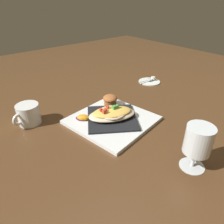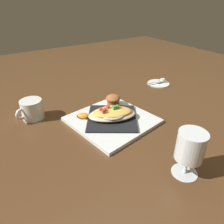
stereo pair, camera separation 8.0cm
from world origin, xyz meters
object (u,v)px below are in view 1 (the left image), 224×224
(square_plate, at_px, (112,120))
(muffin, at_px, (110,100))
(stemmed_glass, at_px, (198,142))
(creamer_saucer, at_px, (149,81))
(coffee_mug, at_px, (29,115))
(spoon, at_px, (149,80))
(creamer_cup_0, at_px, (153,78))
(gratin_dish, at_px, (112,113))
(orange_garnish, at_px, (83,118))

(square_plate, relative_size, muffin, 4.60)
(stemmed_glass, relative_size, creamer_saucer, 1.16)
(coffee_mug, bearing_deg, spoon, -91.08)
(muffin, xyz_separation_m, creamer_saucer, (0.09, -0.36, -0.03))
(creamer_cup_0, bearing_deg, gratin_dish, 111.61)
(gratin_dish, bearing_deg, muffin, -35.57)
(muffin, distance_m, stemmed_glass, 0.43)
(square_plate, xyz_separation_m, coffee_mug, (0.20, 0.25, 0.03))
(orange_garnish, xyz_separation_m, coffee_mug, (0.13, 0.16, 0.01))
(gratin_dish, distance_m, coffee_mug, 0.32)
(stemmed_glass, distance_m, creamer_saucer, 0.66)
(muffin, bearing_deg, creamer_saucer, -75.79)
(muffin, relative_size, coffee_mug, 0.56)
(square_plate, distance_m, creamer_cup_0, 0.49)
(orange_garnish, distance_m, creamer_cup_0, 0.56)
(coffee_mug, xyz_separation_m, creamer_cup_0, (-0.02, -0.71, -0.02))
(orange_garnish, xyz_separation_m, stemmed_glass, (-0.40, -0.12, 0.07))
(square_plate, xyz_separation_m, gratin_dish, (0.00, 0.00, 0.03))
(muffin, xyz_separation_m, stemmed_glass, (-0.43, 0.04, 0.05))
(square_plate, xyz_separation_m, spoon, (0.18, -0.42, 0.01))
(orange_garnish, relative_size, stemmed_glass, 0.48)
(stemmed_glass, bearing_deg, square_plate, 4.36)
(square_plate, relative_size, creamer_saucer, 2.39)
(orange_garnish, height_order, creamer_saucer, orange_garnish)
(square_plate, bearing_deg, spoon, -66.56)
(coffee_mug, bearing_deg, creamer_cup_0, -91.31)
(square_plate, xyz_separation_m, muffin, (0.09, -0.06, 0.03))
(square_plate, relative_size, spoon, 2.98)
(square_plate, bearing_deg, creamer_saucer, -66.82)
(spoon, distance_m, creamer_cup_0, 0.03)
(orange_garnish, bearing_deg, spoon, -77.33)
(gratin_dish, bearing_deg, creamer_saucer, -66.83)
(square_plate, distance_m, gratin_dish, 0.03)
(stemmed_glass, bearing_deg, orange_garnish, 16.16)
(muffin, bearing_deg, gratin_dish, 144.43)
(square_plate, relative_size, coffee_mug, 2.57)
(coffee_mug, bearing_deg, muffin, -108.24)
(creamer_saucer, bearing_deg, stemmed_glass, 142.35)
(square_plate, distance_m, coffee_mug, 0.32)
(gratin_dish, bearing_deg, orange_garnish, 53.55)
(coffee_mug, height_order, stemmed_glass, stemmed_glass)
(creamer_saucer, bearing_deg, creamer_cup_0, -96.15)
(stemmed_glass, bearing_deg, spoon, -37.33)
(muffin, distance_m, creamer_cup_0, 0.40)
(stemmed_glass, xyz_separation_m, creamer_saucer, (0.52, -0.40, -0.08))
(stemmed_glass, relative_size, spoon, 1.45)
(square_plate, distance_m, muffin, 0.12)
(muffin, bearing_deg, creamer_cup_0, -77.14)
(square_plate, relative_size, gratin_dish, 1.37)
(coffee_mug, height_order, creamer_cup_0, coffee_mug)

